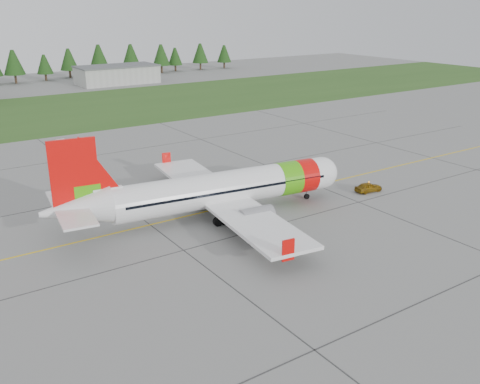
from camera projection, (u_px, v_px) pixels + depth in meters
ground at (297, 219)px, 62.22m from camera, size 320.00×320.00×0.00m
aircraft at (219, 190)px, 62.37m from camera, size 36.40×33.80×11.04m
follow_me_car at (369, 178)px, 70.58m from camera, size 1.47×1.68×3.80m
service_van at (61, 136)px, 92.80m from camera, size 1.54×1.47×4.04m
grass_strip at (75, 110)px, 126.38m from camera, size 320.00×50.00×0.03m
taxi_guideline at (257, 199)px, 68.48m from camera, size 120.00×0.25×0.02m
hangar_east at (117, 75)px, 166.84m from camera, size 24.00×12.00×5.20m
treeline at (18, 66)px, 168.54m from camera, size 160.00×8.00×10.00m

